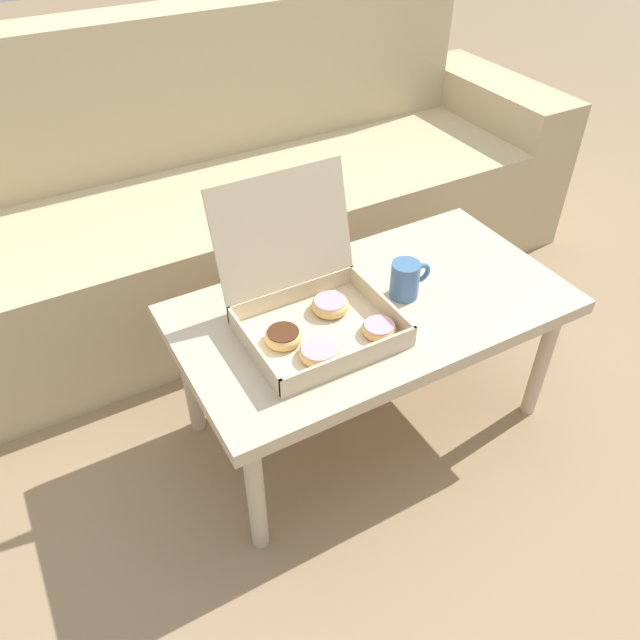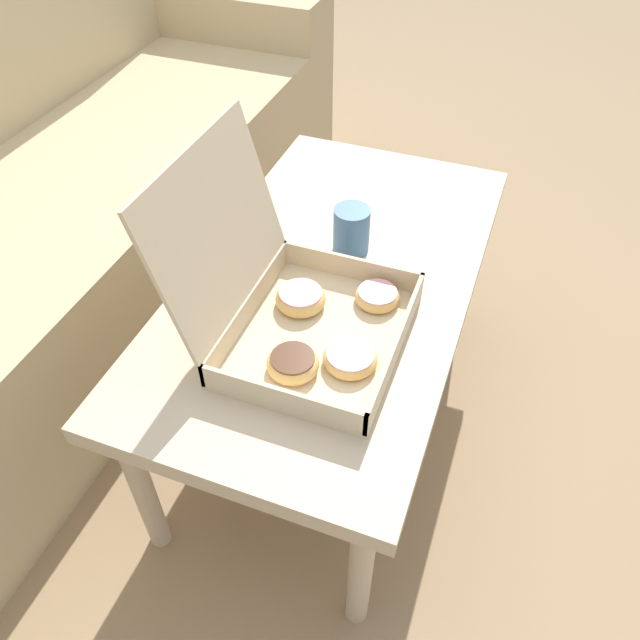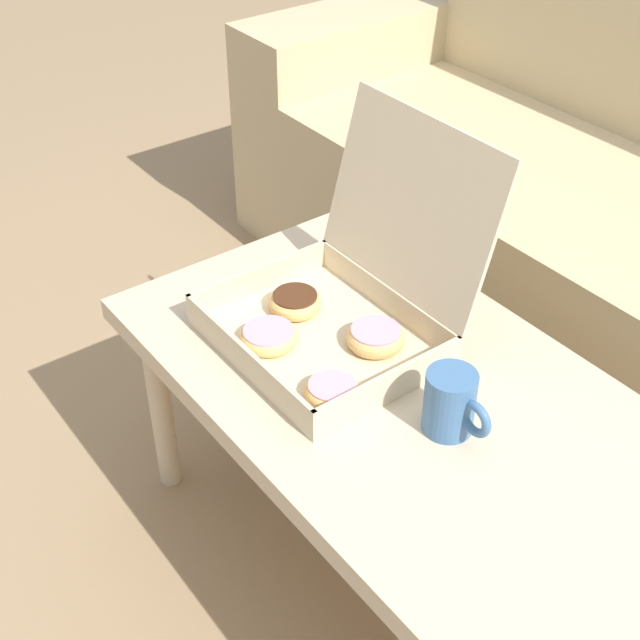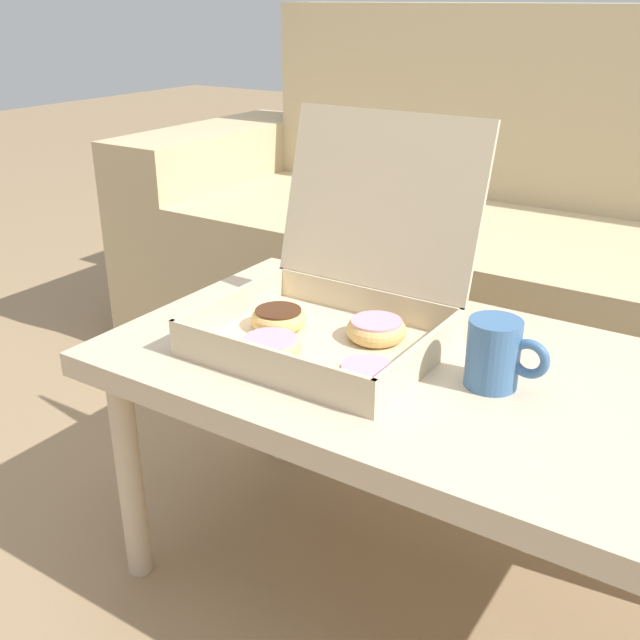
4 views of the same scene
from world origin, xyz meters
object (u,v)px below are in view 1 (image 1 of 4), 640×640
couch (242,202)px  coffee_mug (406,279)px  coffee_table (372,317)px  pastry_box (313,306)px

couch → coffee_mug: couch is taller
coffee_mug → couch: bearing=96.0°
coffee_table → pastry_box: (-0.18, -0.00, 0.11)m
couch → coffee_table: (0.00, -0.88, 0.08)m
coffee_table → coffee_mug: 0.14m
couch → coffee_table: bearing=-90.0°
coffee_table → couch: bearing=90.0°
couch → coffee_mug: 0.91m
coffee_mug → coffee_table: bearing=174.0°
pastry_box → coffee_mug: pastry_box is taller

